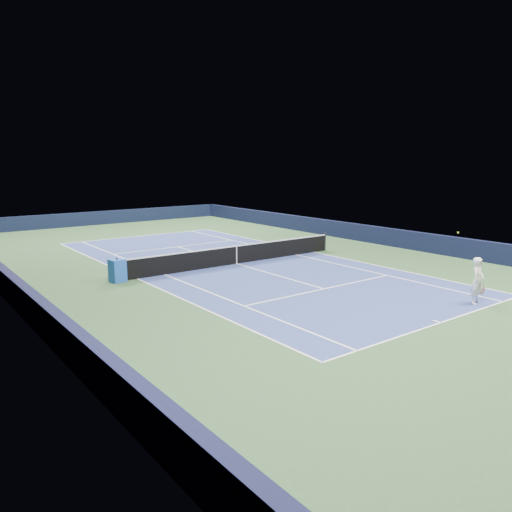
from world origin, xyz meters
TOP-DOWN VIEW (x-y plane):
  - ground at (0.00, 0.00)m, footprint 40.00×40.00m
  - wall_far at (0.00, 19.82)m, footprint 22.00×0.35m
  - wall_right at (10.82, 0.00)m, footprint 0.35×40.00m
  - wall_left at (-10.82, 0.00)m, footprint 0.35×40.00m
  - court_surface at (0.00, 0.00)m, footprint 10.97×23.77m
  - baseline_far at (0.00, 11.88)m, footprint 10.97×0.08m
  - baseline_near at (0.00, -11.88)m, footprint 10.97×0.08m
  - sideline_doubles_right at (5.49, 0.00)m, footprint 0.08×23.77m
  - sideline_doubles_left at (-5.49, 0.00)m, footprint 0.08×23.77m
  - sideline_singles_right at (4.12, 0.00)m, footprint 0.08×23.77m
  - sideline_singles_left at (-4.12, 0.00)m, footprint 0.08×23.77m
  - service_line_far at (0.00, 6.40)m, footprint 8.23×0.08m
  - service_line_near at (0.00, -6.40)m, footprint 8.23×0.08m
  - center_service_line at (0.00, 0.00)m, footprint 0.08×12.80m
  - center_mark_far at (0.00, 11.73)m, footprint 0.08×0.30m
  - center_mark_near at (0.00, -11.73)m, footprint 0.08×0.30m
  - tennis_net at (0.00, 0.00)m, footprint 12.90×0.10m
  - sponsor_cube at (-6.40, 0.00)m, footprint 0.71×0.66m
  - tennis_player at (3.05, -11.37)m, footprint 0.83×1.31m

SIDE VIEW (x-z plane):
  - ground at x=0.00m, z-range 0.00..0.00m
  - court_surface at x=0.00m, z-range 0.00..0.01m
  - baseline_far at x=0.00m, z-range 0.01..0.01m
  - baseline_near at x=0.00m, z-range 0.01..0.01m
  - sideline_doubles_right at x=5.49m, z-range 0.01..0.01m
  - sideline_doubles_left at x=-5.49m, z-range 0.01..0.01m
  - sideline_singles_right at x=4.12m, z-range 0.01..0.01m
  - sideline_singles_left at x=-4.12m, z-range 0.01..0.01m
  - service_line_far at x=0.00m, z-range 0.01..0.01m
  - service_line_near at x=0.00m, z-range 0.01..0.01m
  - center_service_line at x=0.00m, z-range 0.01..0.01m
  - center_mark_far at x=0.00m, z-range 0.01..0.01m
  - center_mark_near at x=0.00m, z-range 0.01..0.01m
  - tennis_net at x=0.00m, z-range -0.03..1.04m
  - sponsor_cube at x=-6.40m, z-range 0.00..1.02m
  - wall_far at x=0.00m, z-range 0.00..1.10m
  - wall_right at x=10.82m, z-range 0.00..1.10m
  - wall_left at x=-10.82m, z-range 0.00..1.10m
  - tennis_player at x=3.05m, z-range -0.42..2.18m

